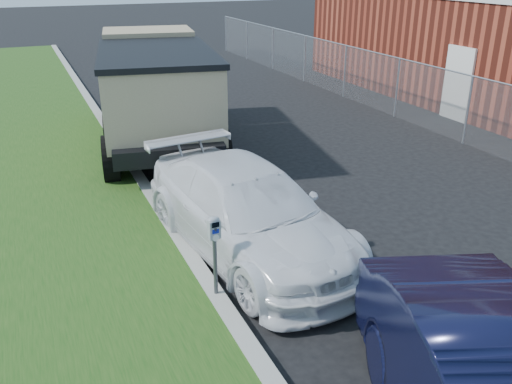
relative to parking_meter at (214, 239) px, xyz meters
name	(u,v)px	position (x,y,z in m)	size (l,w,h in m)	color
ground	(357,256)	(2.59, 0.31, -1.01)	(120.00, 120.00, 0.00)	black
chainlink_fence	(398,76)	(8.59, 7.31, 0.25)	(0.06, 30.06, 30.00)	slate
parking_meter	(214,239)	(0.00, 0.00, 0.00)	(0.18, 0.13, 1.23)	#3F4247
white_wagon	(248,210)	(1.02, 1.26, -0.29)	(2.02, 4.96, 1.44)	white
dump_truck	(155,85)	(1.15, 7.80, 0.51)	(3.75, 7.24, 2.71)	black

